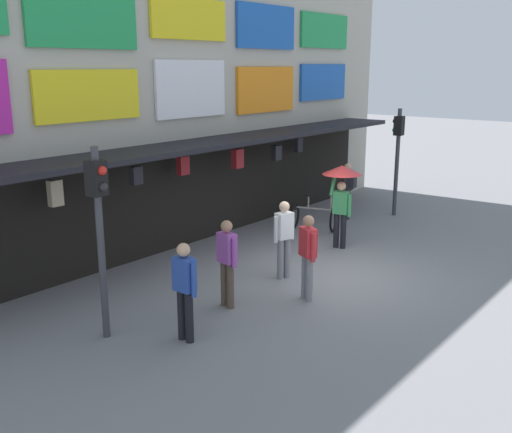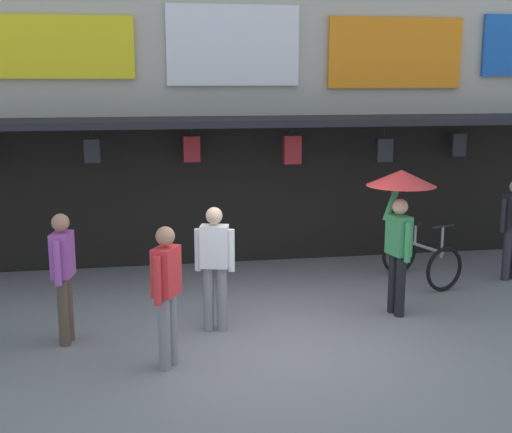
{
  "view_description": "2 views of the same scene",
  "coord_description": "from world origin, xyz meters",
  "px_view_note": "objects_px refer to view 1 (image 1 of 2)",
  "views": [
    {
      "loc": [
        -10.38,
        -6.43,
        4.41
      ],
      "look_at": [
        -0.59,
        1.46,
        1.19
      ],
      "focal_mm": 41.41,
      "sensor_mm": 36.0,
      "label": 1
    },
    {
      "loc": [
        -1.65,
        -7.86,
        3.31
      ],
      "look_at": [
        0.04,
        1.89,
        1.27
      ],
      "focal_mm": 47.09,
      "sensor_mm": 36.0,
      "label": 2
    }
  ],
  "objects_px": {
    "bicycle_parked": "(314,216)",
    "pedestrian_in_blue": "(348,187)",
    "pedestrian_in_yellow": "(185,287)",
    "traffic_light_far": "(398,145)",
    "pedestrian_with_umbrella": "(342,183)",
    "pedestrian_in_purple": "(227,259)",
    "traffic_light_near": "(99,213)",
    "pedestrian_in_white": "(308,253)",
    "pedestrian_in_red": "(284,235)"
  },
  "relations": [
    {
      "from": "bicycle_parked",
      "to": "pedestrian_in_blue",
      "type": "xyz_separation_m",
      "value": [
        1.54,
        -0.14,
        0.59
      ]
    },
    {
      "from": "pedestrian_in_yellow",
      "to": "pedestrian_in_blue",
      "type": "bearing_deg",
      "value": 12.91
    },
    {
      "from": "pedestrian_in_yellow",
      "to": "traffic_light_far",
      "type": "bearing_deg",
      "value": 6.6
    },
    {
      "from": "pedestrian_in_yellow",
      "to": "pedestrian_with_umbrella",
      "type": "bearing_deg",
      "value": 6.58
    },
    {
      "from": "traffic_light_far",
      "to": "pedestrian_in_blue",
      "type": "xyz_separation_m",
      "value": [
        -1.42,
        0.8,
        -1.16
      ]
    },
    {
      "from": "pedestrian_in_purple",
      "to": "pedestrian_in_yellow",
      "type": "height_order",
      "value": "same"
    },
    {
      "from": "traffic_light_near",
      "to": "pedestrian_in_yellow",
      "type": "height_order",
      "value": "traffic_light_near"
    },
    {
      "from": "traffic_light_near",
      "to": "traffic_light_far",
      "type": "relative_size",
      "value": 1.0
    },
    {
      "from": "traffic_light_far",
      "to": "pedestrian_in_white",
      "type": "xyz_separation_m",
      "value": [
        -7.22,
        -1.7,
        -1.19
      ]
    },
    {
      "from": "pedestrian_with_umbrella",
      "to": "pedestrian_in_blue",
      "type": "bearing_deg",
      "value": 26.61
    },
    {
      "from": "bicycle_parked",
      "to": "pedestrian_in_yellow",
      "type": "distance_m",
      "value": 7.32
    },
    {
      "from": "pedestrian_in_blue",
      "to": "pedestrian_in_red",
      "type": "distance_m",
      "value": 5.33
    },
    {
      "from": "traffic_light_far",
      "to": "bicycle_parked",
      "type": "height_order",
      "value": "traffic_light_far"
    },
    {
      "from": "traffic_light_near",
      "to": "pedestrian_in_purple",
      "type": "relative_size",
      "value": 1.9
    },
    {
      "from": "traffic_light_near",
      "to": "pedestrian_in_yellow",
      "type": "bearing_deg",
      "value": -57.24
    },
    {
      "from": "bicycle_parked",
      "to": "pedestrian_in_red",
      "type": "bearing_deg",
      "value": -156.02
    },
    {
      "from": "traffic_light_far",
      "to": "pedestrian_in_yellow",
      "type": "xyz_separation_m",
      "value": [
        -9.96,
        -1.15,
        -1.19
      ]
    },
    {
      "from": "pedestrian_in_blue",
      "to": "pedestrian_in_red",
      "type": "relative_size",
      "value": 1.0
    },
    {
      "from": "traffic_light_near",
      "to": "pedestrian_in_purple",
      "type": "height_order",
      "value": "traffic_light_near"
    },
    {
      "from": "pedestrian_in_yellow",
      "to": "pedestrian_in_white",
      "type": "distance_m",
      "value": 2.79
    },
    {
      "from": "traffic_light_near",
      "to": "pedestrian_with_umbrella",
      "type": "relative_size",
      "value": 1.54
    },
    {
      "from": "traffic_light_near",
      "to": "bicycle_parked",
      "type": "relative_size",
      "value": 2.42
    },
    {
      "from": "traffic_light_far",
      "to": "pedestrian_in_red",
      "type": "xyz_separation_m",
      "value": [
        -6.56,
        -0.65,
        -1.19
      ]
    },
    {
      "from": "bicycle_parked",
      "to": "pedestrian_in_white",
      "type": "relative_size",
      "value": 0.79
    },
    {
      "from": "traffic_light_far",
      "to": "pedestrian_in_purple",
      "type": "height_order",
      "value": "traffic_light_far"
    },
    {
      "from": "traffic_light_far",
      "to": "pedestrian_with_umbrella",
      "type": "bearing_deg",
      "value": -173.36
    },
    {
      "from": "bicycle_parked",
      "to": "pedestrian_in_blue",
      "type": "relative_size",
      "value": 0.79
    },
    {
      "from": "traffic_light_near",
      "to": "traffic_light_far",
      "type": "distance_m",
      "value": 10.69
    },
    {
      "from": "traffic_light_near",
      "to": "bicycle_parked",
      "type": "distance_m",
      "value": 7.98
    },
    {
      "from": "pedestrian_with_umbrella",
      "to": "pedestrian_in_red",
      "type": "bearing_deg",
      "value": -175.8
    },
    {
      "from": "traffic_light_far",
      "to": "pedestrian_in_purple",
      "type": "xyz_separation_m",
      "value": [
        -8.47,
        -0.75,
        -1.19
      ]
    },
    {
      "from": "pedestrian_in_blue",
      "to": "pedestrian_in_white",
      "type": "distance_m",
      "value": 6.32
    },
    {
      "from": "traffic_light_near",
      "to": "pedestrian_in_purple",
      "type": "xyz_separation_m",
      "value": [
        2.22,
        -0.73,
        -1.19
      ]
    },
    {
      "from": "pedestrian_in_red",
      "to": "pedestrian_in_white",
      "type": "height_order",
      "value": "same"
    },
    {
      "from": "pedestrian_with_umbrella",
      "to": "pedestrian_in_blue",
      "type": "height_order",
      "value": "pedestrian_with_umbrella"
    },
    {
      "from": "traffic_light_far",
      "to": "pedestrian_in_purple",
      "type": "bearing_deg",
      "value": -174.97
    },
    {
      "from": "pedestrian_in_white",
      "to": "pedestrian_in_red",
      "type": "bearing_deg",
      "value": 57.54
    },
    {
      "from": "traffic_light_far",
      "to": "pedestrian_with_umbrella",
      "type": "relative_size",
      "value": 1.54
    },
    {
      "from": "pedestrian_with_umbrella",
      "to": "pedestrian_in_purple",
      "type": "height_order",
      "value": "pedestrian_with_umbrella"
    },
    {
      "from": "traffic_light_near",
      "to": "pedestrian_in_red",
      "type": "relative_size",
      "value": 1.9
    },
    {
      "from": "pedestrian_in_red",
      "to": "pedestrian_in_white",
      "type": "xyz_separation_m",
      "value": [
        -0.67,
        -1.05,
        0.0
      ]
    },
    {
      "from": "traffic_light_near",
      "to": "bicycle_parked",
      "type": "bearing_deg",
      "value": 7.12
    },
    {
      "from": "pedestrian_in_blue",
      "to": "pedestrian_in_yellow",
      "type": "relative_size",
      "value": 1.0
    },
    {
      "from": "bicycle_parked",
      "to": "pedestrian_in_purple",
      "type": "height_order",
      "value": "pedestrian_in_purple"
    },
    {
      "from": "pedestrian_in_white",
      "to": "pedestrian_with_umbrella",
      "type": "bearing_deg",
      "value": 20.76
    },
    {
      "from": "pedestrian_with_umbrella",
      "to": "pedestrian_in_white",
      "type": "relative_size",
      "value": 1.24
    },
    {
      "from": "traffic_light_far",
      "to": "pedestrian_in_purple",
      "type": "relative_size",
      "value": 1.9
    },
    {
      "from": "pedestrian_in_red",
      "to": "pedestrian_in_yellow",
      "type": "bearing_deg",
      "value": -171.61
    },
    {
      "from": "pedestrian_in_red",
      "to": "pedestrian_in_purple",
      "type": "bearing_deg",
      "value": -177.18
    },
    {
      "from": "bicycle_parked",
      "to": "pedestrian_in_yellow",
      "type": "bearing_deg",
      "value": -163.3
    }
  ]
}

